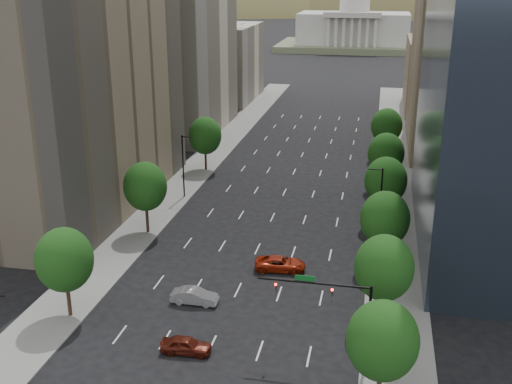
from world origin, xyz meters
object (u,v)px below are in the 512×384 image
Objects in this scene: capitol at (354,28)px; car_maroon at (186,345)px; car_silver at (195,296)px; car_red_far at (280,264)px; traffic_signal at (338,304)px.

capitol reaches higher than car_maroon.
car_silver and car_red_far have the same top height.
traffic_signal is 16.08m from car_silver.
capitol is 11.14× the size of car_red_far.
car_maroon is at bearing 156.47° from car_red_far.
capitol is 213.27m from car_silver.
traffic_signal is 1.69× the size of car_red_far.
capitol is 221.35m from car_maroon.
car_maroon is at bearing -173.09° from traffic_signal.
capitol is 204.69m from car_red_far.
car_maroon is at bearing -90.46° from capitol.
car_red_far is (5.20, 16.69, 0.02)m from car_maroon.
car_maroon is (-12.30, -1.49, -4.45)m from traffic_signal.
traffic_signal reaches higher than car_maroon.
car_maroon is at bearing -168.79° from car_silver.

